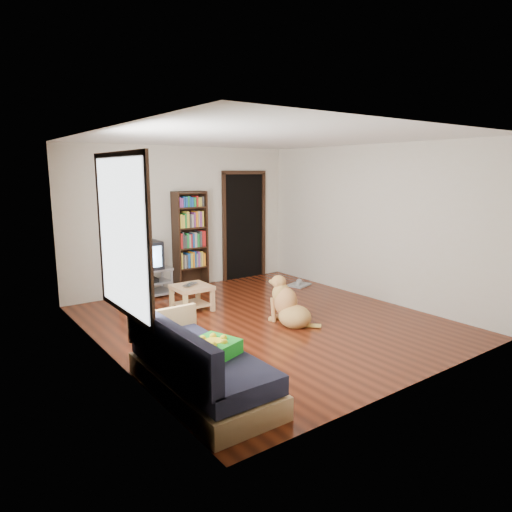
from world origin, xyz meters
TOP-DOWN VIEW (x-y plane):
  - ground at (0.00, 0.00)m, footprint 5.00×5.00m
  - ceiling at (0.00, 0.00)m, footprint 5.00×5.00m
  - wall_back at (0.00, 2.50)m, footprint 4.50×0.00m
  - wall_front at (0.00, -2.50)m, footprint 4.50×0.00m
  - wall_left at (-2.25, 0.00)m, footprint 0.00×5.00m
  - wall_right at (2.25, 0.00)m, footprint 0.00×5.00m
  - green_cushion at (-1.75, -1.49)m, footprint 0.52×0.52m
  - laptop at (-0.60, 1.07)m, footprint 0.37×0.34m
  - dog_bowl at (1.50, 1.54)m, footprint 0.22×0.22m
  - grey_rag at (1.80, 1.29)m, footprint 0.48×0.42m
  - window at (-2.23, -0.50)m, footprint 0.03×1.46m
  - doorway at (1.35, 2.48)m, footprint 1.03×0.05m
  - tv_stand at (-0.90, 2.25)m, footprint 0.90×0.45m
  - crt_tv at (-0.90, 2.27)m, footprint 0.55×0.52m
  - bookshelf at (0.05, 2.34)m, footprint 0.60×0.30m
  - sofa at (-1.87, -1.38)m, footprint 0.80×1.80m
  - coffee_table at (-0.60, 1.10)m, footprint 0.55×0.55m
  - dog at (0.20, -0.30)m, footprint 0.51×0.83m

SIDE VIEW (x-z plane):
  - ground at x=0.00m, z-range 0.00..0.00m
  - grey_rag at x=1.80m, z-range 0.00..0.03m
  - dog_bowl at x=1.50m, z-range 0.00..0.08m
  - dog at x=0.20m, z-range -0.10..0.62m
  - sofa at x=-1.87m, z-range -0.14..0.66m
  - tv_stand at x=-0.90m, z-range 0.02..0.52m
  - coffee_table at x=-0.60m, z-range 0.08..0.48m
  - laptop at x=-0.60m, z-range 0.40..0.42m
  - green_cushion at x=-1.75m, z-range 0.42..0.56m
  - crt_tv at x=-0.90m, z-range 0.45..1.03m
  - bookshelf at x=0.05m, z-range 0.10..1.90m
  - doorway at x=1.35m, z-range 0.03..2.21m
  - wall_back at x=0.00m, z-range -0.95..3.55m
  - wall_front at x=0.00m, z-range -0.95..3.55m
  - wall_left at x=-2.25m, z-range -1.20..3.80m
  - wall_right at x=2.25m, z-range -1.20..3.80m
  - window at x=-2.23m, z-range 0.65..2.35m
  - ceiling at x=0.00m, z-range 2.60..2.60m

